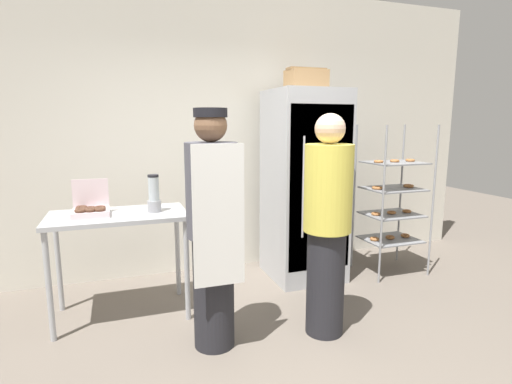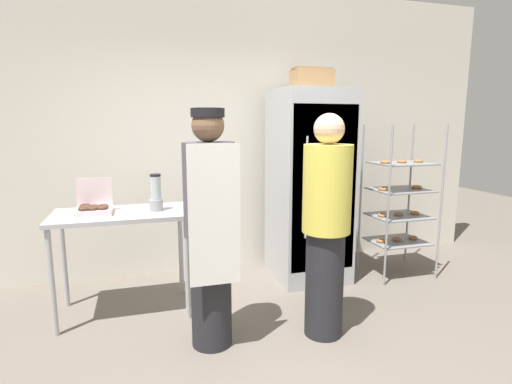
% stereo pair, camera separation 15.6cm
% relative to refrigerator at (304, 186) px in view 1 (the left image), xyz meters
% --- Properties ---
extents(ground_plane, '(14.00, 14.00, 0.00)m').
position_rel_refrigerator_xyz_m(ground_plane, '(-0.76, -1.55, -0.98)').
color(ground_plane, '#6B6056').
extents(back_wall, '(6.40, 0.12, 3.07)m').
position_rel_refrigerator_xyz_m(back_wall, '(-0.76, 0.61, 0.55)').
color(back_wall, silver).
rests_on(back_wall, ground_plane).
extents(refrigerator, '(0.72, 0.78, 1.97)m').
position_rel_refrigerator_xyz_m(refrigerator, '(0.00, 0.00, 0.00)').
color(refrigerator, '#ADAFB5').
rests_on(refrigerator, ground_plane).
extents(baking_rack, '(0.66, 0.54, 1.62)m').
position_rel_refrigerator_xyz_m(baking_rack, '(0.97, -0.20, -0.19)').
color(baking_rack, '#93969B').
rests_on(baking_rack, ground_plane).
extents(prep_counter, '(1.11, 0.61, 0.90)m').
position_rel_refrigerator_xyz_m(prep_counter, '(-1.86, -0.32, -0.20)').
color(prep_counter, '#ADAFB5').
rests_on(prep_counter, ground_plane).
extents(donut_box, '(0.29, 0.24, 0.29)m').
position_rel_refrigerator_xyz_m(donut_box, '(-2.07, -0.34, -0.04)').
color(donut_box, silver).
rests_on(donut_box, prep_counter).
extents(blender_pitcher, '(0.11, 0.11, 0.32)m').
position_rel_refrigerator_xyz_m(blender_pitcher, '(-1.57, -0.35, 0.05)').
color(blender_pitcher, '#99999E').
rests_on(blender_pitcher, prep_counter).
extents(cardboard_storage_box, '(0.41, 0.27, 0.23)m').
position_rel_refrigerator_xyz_m(cardboard_storage_box, '(0.05, 0.11, 1.09)').
color(cardboard_storage_box, '#A87F51').
rests_on(cardboard_storage_box, refrigerator).
extents(person_baker, '(0.37, 0.39, 1.74)m').
position_rel_refrigerator_xyz_m(person_baker, '(-1.23, -1.05, -0.08)').
color(person_baker, '#232328').
rests_on(person_baker, ground_plane).
extents(person_customer, '(0.36, 0.36, 1.71)m').
position_rel_refrigerator_xyz_m(person_customer, '(-0.36, -1.15, -0.11)').
color(person_customer, '#232328').
rests_on(person_customer, ground_plane).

